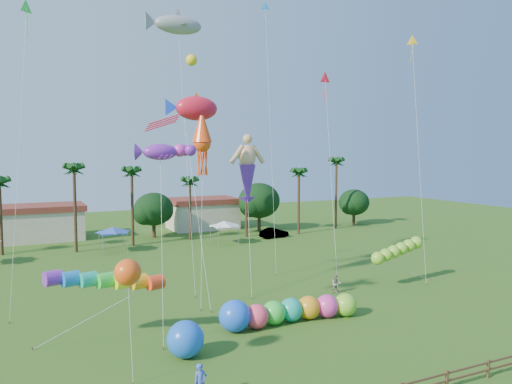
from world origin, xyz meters
name	(u,v)px	position (x,y,z in m)	size (l,w,h in m)	color
ground	(330,356)	(0.00, 0.00, 0.00)	(160.00, 160.00, 0.00)	#285116
tree_line	(173,207)	(3.57, 44.00, 4.28)	(69.46, 8.91, 11.00)	#3A2819
buildings_row	(118,221)	(-3.09, 50.00, 2.00)	(35.00, 7.00, 4.00)	beige
tent_row	(114,230)	(-6.00, 36.33, 2.75)	(31.00, 4.00, 0.60)	white
car_b	(274,233)	(16.11, 37.44, 0.68)	(1.45, 4.15, 1.37)	#4C4C54
spectator_a	(200,383)	(-8.63, -1.66, 0.92)	(0.67, 0.44, 1.85)	blue
spectator_b	(336,284)	(7.95, 10.77, 0.83)	(0.80, 0.63, 1.65)	gray
caterpillar_inflatable	(285,311)	(0.35, 6.11, 0.90)	(10.55, 2.57, 2.15)	#FC4261
blue_ball	(185,339)	(-7.70, 3.58, 1.10)	(2.19, 2.19, 2.19)	blue
rainbow_tube	(127,286)	(-10.21, 7.46, 3.64)	(9.15, 2.20, 4.13)	#FB411B
green_worm	(378,258)	(11.99, 10.32, 2.73)	(9.60, 3.25, 3.42)	#80CB2D
orange_ball_kite	(128,272)	(-11.28, 1.89, 5.82)	(1.61, 1.61, 6.52)	#FF5314
merman_kite	(247,174)	(2.11, 16.07, 10.12)	(2.66, 4.67, 13.04)	tan
fish_kite	(197,108)	(-2.46, 16.32, 15.65)	(5.70, 7.31, 16.78)	red
shark_kite	(178,25)	(-2.86, 19.89, 23.22)	(5.97, 6.55, 24.25)	gray
squid_kite	(202,143)	(-2.63, 14.58, 12.71)	(2.43, 4.29, 15.03)	#FF4A14
lobster_kite	(160,152)	(-7.71, 8.44, 12.01)	(4.49, 5.03, 12.78)	purple
delta_kite_red	(325,82)	(9.87, 15.63, 18.53)	(2.19, 4.79, 19.44)	#FD1C2D
delta_kite_yellow	(412,46)	(17.99, 13.13, 22.00)	(1.71, 4.26, 23.07)	gold
delta_kite_green	(26,13)	(-15.17, 17.81, 22.30)	(2.51, 3.93, 23.33)	#38F04C
delta_kite_blue	(266,16)	(6.61, 21.48, 25.46)	(1.05, 3.38, 26.91)	#1B8AF7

